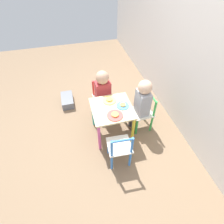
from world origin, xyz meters
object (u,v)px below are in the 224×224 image
at_px(kids_table, 112,113).
at_px(child_left, 103,90).
at_px(plate_left, 109,100).
at_px(child_back, 141,102).
at_px(chair_red, 103,98).
at_px(chair_blue, 120,148).
at_px(plate_back, 123,105).
at_px(plate_right, 115,115).
at_px(storage_bin, 67,100).
at_px(chair_green, 144,113).

height_order(kids_table, child_left, child_left).
bearing_deg(plate_left, child_left, -174.44).
height_order(child_back, child_left, child_back).
xyz_separation_m(chair_red, chair_blue, (0.88, 0.00, 0.00)).
distance_m(child_left, plate_back, 0.41).
xyz_separation_m(chair_red, plate_back, (0.44, 0.16, 0.22)).
relative_size(chair_blue, plate_back, 3.48).
bearing_deg(plate_right, storage_bin, -149.21).
distance_m(child_back, plate_right, 0.40).
xyz_separation_m(child_back, plate_right, (0.14, -0.38, 0.01)).
xyz_separation_m(plate_left, plate_right, (0.27, -0.00, -0.00)).
relative_size(chair_red, chair_blue, 1.00).
distance_m(child_left, plate_left, 0.25).
distance_m(child_left, storage_bin, 0.76).
distance_m(chair_red, child_left, 0.20).
bearing_deg(child_back, chair_green, 90.00).
height_order(plate_right, storage_bin, plate_right).
bearing_deg(plate_back, plate_left, -135.00).
distance_m(chair_green, plate_left, 0.50).
distance_m(chair_blue, plate_right, 0.37).
bearing_deg(chair_red, plate_back, -73.30).
height_order(chair_blue, plate_right, chair_blue).
relative_size(chair_blue, child_back, 0.68).
distance_m(chair_green, child_back, 0.22).
xyz_separation_m(plate_back, plate_right, (0.13, -0.13, 0.00)).
height_order(plate_back, storage_bin, plate_back).
distance_m(kids_table, chair_red, 0.45).
xyz_separation_m(chair_blue, child_left, (-0.81, 0.00, 0.19)).
xyz_separation_m(child_back, plate_left, (-0.13, -0.38, 0.01)).
height_order(chair_blue, plate_back, chair_blue).
bearing_deg(chair_red, plate_right, -90.84).
bearing_deg(plate_right, child_back, 110.65).
relative_size(chair_green, chair_blue, 1.00).
bearing_deg(child_back, chair_red, -137.87).
bearing_deg(plate_back, child_back, 91.95).
distance_m(plate_back, plate_left, 0.19).
relative_size(chair_blue, plate_left, 3.15).
distance_m(kids_table, chair_green, 0.45).
bearing_deg(plate_left, kids_table, -0.00).
bearing_deg(chair_red, chair_blue, -93.55).
distance_m(kids_table, storage_bin, 1.00).
bearing_deg(chair_red, child_left, -90.00).
relative_size(plate_left, storage_bin, 0.50).
bearing_deg(storage_bin, child_back, 50.25).
relative_size(chair_blue, plate_right, 2.87).
bearing_deg(child_left, plate_back, -70.85).
xyz_separation_m(chair_blue, plate_right, (-0.30, 0.03, 0.22)).
relative_size(chair_green, plate_left, 3.15).
xyz_separation_m(chair_blue, plate_left, (-0.57, 0.03, 0.22)).
height_order(chair_green, chair_blue, same).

